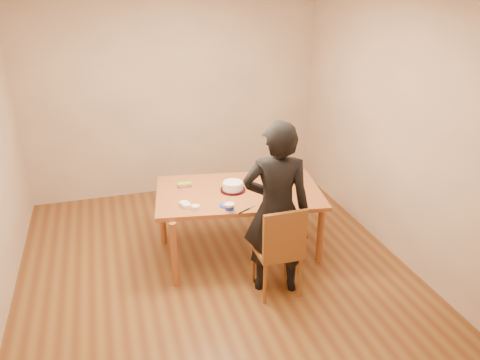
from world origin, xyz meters
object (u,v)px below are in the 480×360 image
object	(u,v)px
person	(276,209)
dining_table	(239,193)
cake	(233,186)
cake_plate	(233,190)
dining_chair	(277,250)

from	to	relation	value
person	dining_table	bearing A→B (deg)	-61.67
dining_table	cake	world-z (taller)	cake
dining_table	cake_plate	xyz separation A→B (m)	(-0.06, 0.02, 0.03)
dining_table	dining_chair	bearing A→B (deg)	-69.86
cake	dining_table	bearing A→B (deg)	-21.49
dining_chair	cake	xyz separation A→B (m)	(-0.21, 0.80, 0.36)
dining_chair	person	distance (m)	0.42
dining_table	person	world-z (taller)	person
cake	cake_plate	bearing A→B (deg)	0.00
dining_table	cake	xyz separation A→B (m)	(-0.06, 0.02, 0.08)
cake_plate	cake	bearing A→B (deg)	0.00
cake	person	xyz separation A→B (m)	(0.21, -0.75, 0.06)
dining_table	cake	bearing A→B (deg)	167.70
dining_chair	dining_table	bearing A→B (deg)	100.44
dining_table	dining_chair	world-z (taller)	dining_table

